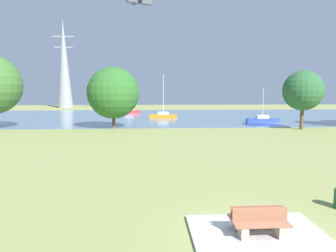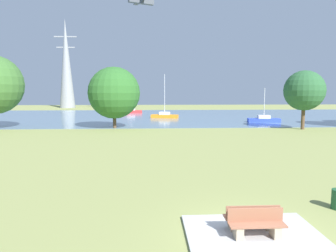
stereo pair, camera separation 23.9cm
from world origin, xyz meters
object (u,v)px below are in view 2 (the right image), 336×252
(bench_facing_inland, at_px, (257,226))
(light_aircraft, at_px, (141,1))
(bench_facing_water, at_px, (251,219))
(sailboat_orange, at_px, (165,115))
(sailboat_blue, at_px, (264,120))
(electricity_pylon, at_px, (66,64))
(sailboat_red, at_px, (131,111))
(tree_west_near, at_px, (304,91))
(tree_east_near, at_px, (114,93))

(bench_facing_inland, height_order, light_aircraft, light_aircraft)
(bench_facing_water, distance_m, sailboat_orange, 45.45)
(bench_facing_inland, height_order, sailboat_blue, sailboat_blue)
(electricity_pylon, bearing_deg, sailboat_blue, -47.90)
(bench_facing_water, distance_m, sailboat_red, 59.15)
(bench_facing_water, xyz_separation_m, bench_facing_inland, (0.00, -0.54, 0.00))
(sailboat_red, bearing_deg, electricity_pylon, 129.57)
(sailboat_blue, relative_size, tree_west_near, 0.72)
(bench_facing_water, relative_size, tree_west_near, 0.25)
(bench_facing_inland, bearing_deg, sailboat_blue, 69.46)
(sailboat_blue, bearing_deg, electricity_pylon, 132.10)
(bench_facing_inland, bearing_deg, light_aircraft, 94.61)
(electricity_pylon, bearing_deg, light_aircraft, -32.49)
(bench_facing_water, height_order, light_aircraft, light_aircraft)
(sailboat_red, relative_size, sailboat_orange, 0.70)
(sailboat_orange, bearing_deg, sailboat_red, 117.35)
(bench_facing_water, xyz_separation_m, sailboat_blue, (13.96, 36.71, -0.03))
(bench_facing_water, bearing_deg, tree_east_near, 104.76)
(sailboat_red, bearing_deg, bench_facing_inland, -82.57)
(sailboat_blue, xyz_separation_m, light_aircraft, (-19.55, 32.07, 26.18))
(sailboat_orange, bearing_deg, bench_facing_inland, -88.88)
(sailboat_red, relative_size, electricity_pylon, 0.21)
(bench_facing_water, xyz_separation_m, tree_west_near, (15.64, 27.81, 4.36))
(bench_facing_inland, xyz_separation_m, tree_west_near, (15.64, 28.35, 4.36))
(bench_facing_water, bearing_deg, sailboat_orange, 91.13)
(bench_facing_inland, xyz_separation_m, electricity_pylon, (-27.77, 83.44, 12.30))
(tree_east_near, relative_size, tree_west_near, 1.08)
(sailboat_blue, height_order, sailboat_orange, sailboat_orange)
(sailboat_orange, relative_size, light_aircraft, 0.94)
(sailboat_blue, relative_size, electricity_pylon, 0.21)
(bench_facing_water, relative_size, electricity_pylon, 0.07)
(sailboat_blue, xyz_separation_m, tree_west_near, (1.68, -8.90, 4.38))
(bench_facing_water, relative_size, bench_facing_inland, 1.00)
(bench_facing_inland, height_order, sailboat_orange, sailboat_orange)
(sailboat_blue, bearing_deg, tree_west_near, -79.32)
(tree_east_near, xyz_separation_m, tree_west_near, (23.68, -2.70, 0.28))
(sailboat_red, xyz_separation_m, tree_west_near, (23.36, -30.82, 4.38))
(tree_east_near, bearing_deg, sailboat_orange, 64.41)
(tree_east_near, distance_m, electricity_pylon, 56.57)
(bench_facing_inland, height_order, sailboat_red, sailboat_red)
(bench_facing_inland, distance_m, electricity_pylon, 88.79)
(sailboat_blue, height_order, sailboat_red, sailboat_red)
(tree_east_near, bearing_deg, sailboat_red, 89.35)
(tree_east_near, relative_size, electricity_pylon, 0.31)
(sailboat_red, xyz_separation_m, sailboat_orange, (6.83, -13.20, 0.03))
(light_aircraft, bearing_deg, bench_facing_water, -85.35)
(tree_west_near, bearing_deg, light_aircraft, 117.39)
(bench_facing_inland, distance_m, sailboat_red, 59.68)
(sailboat_blue, height_order, electricity_pylon, electricity_pylon)
(sailboat_blue, distance_m, tree_west_near, 10.06)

